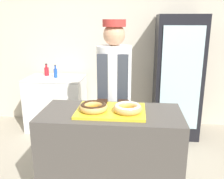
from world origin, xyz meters
TOP-DOWN VIEW (x-y plane):
  - wall_back at (0.00, 2.13)m, footprint 8.00×0.06m
  - display_counter at (0.00, 0.00)m, footprint 1.26×0.59m
  - serving_tray at (0.00, 0.00)m, footprint 0.60×0.42m
  - donut_chocolate_glaze at (-0.15, -0.04)m, footprint 0.25×0.25m
  - donut_light_glaze at (0.15, -0.04)m, footprint 0.25×0.25m
  - brownie_back_left at (-0.10, 0.15)m, footprint 0.10×0.10m
  - brownie_back_right at (0.10, 0.15)m, footprint 0.10×0.10m
  - baker_person at (-0.03, 0.58)m, footprint 0.38×0.38m
  - beverage_fridge at (0.84, 1.73)m, footprint 0.67×0.69m
  - chest_freezer at (-1.09, 1.74)m, footprint 0.90×0.63m
  - bottle_red at (-1.26, 1.87)m, footprint 0.07×0.07m
  - bottle_blue at (-1.07, 1.73)m, footprint 0.06×0.06m

SIDE VIEW (x-z plane):
  - chest_freezer at x=-1.09m, z-range 0.00..0.87m
  - display_counter at x=0.00m, z-range 0.00..0.97m
  - beverage_fridge at x=0.84m, z-range 0.00..1.83m
  - baker_person at x=-0.03m, z-range 0.05..1.82m
  - bottle_red at x=-1.26m, z-range 0.84..1.04m
  - bottle_blue at x=-1.07m, z-range 0.84..1.04m
  - serving_tray at x=0.00m, z-range 0.97..0.99m
  - brownie_back_left at x=-0.10m, z-range 0.99..1.02m
  - brownie_back_right at x=0.10m, z-range 0.99..1.02m
  - donut_chocolate_glaze at x=-0.15m, z-range 0.99..1.06m
  - donut_light_glaze at x=0.15m, z-range 0.99..1.06m
  - wall_back at x=0.00m, z-range 0.00..2.70m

